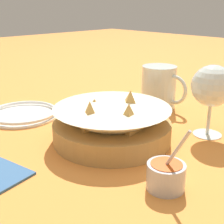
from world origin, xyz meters
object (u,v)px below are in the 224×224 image
(beer_mug, at_px, (159,89))
(food_basket, at_px, (112,125))
(side_plate, at_px, (23,113))
(wine_glass, at_px, (212,88))
(sauce_cup, at_px, (166,175))

(beer_mug, bearing_deg, food_basket, -74.45)
(beer_mug, relative_size, side_plate, 0.76)
(food_basket, xyz_separation_m, wine_glass, (0.12, 0.16, 0.07))
(beer_mug, bearing_deg, side_plate, -122.41)
(sauce_cup, xyz_separation_m, wine_glass, (-0.06, 0.23, 0.08))
(food_basket, height_order, side_plate, food_basket)
(wine_glass, bearing_deg, sauce_cup, -75.21)
(side_plate, bearing_deg, food_basket, 13.41)
(beer_mug, xyz_separation_m, side_plate, (-0.19, -0.30, -0.04))
(beer_mug, bearing_deg, wine_glass, -21.07)
(food_basket, bearing_deg, wine_glass, 53.47)
(wine_glass, distance_m, beer_mug, 0.21)
(food_basket, distance_m, side_plate, 0.26)
(wine_glass, height_order, beer_mug, wine_glass)
(sauce_cup, height_order, side_plate, sauce_cup)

